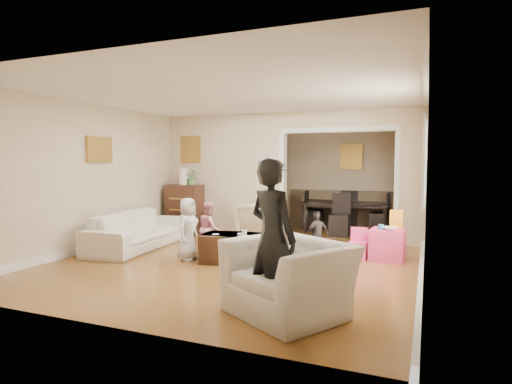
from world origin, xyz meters
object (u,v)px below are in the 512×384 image
at_px(sofa, 139,230).
at_px(coffee_table, 240,248).
at_px(coffee_cup, 244,233).
at_px(dining_table, 345,217).
at_px(child_toddler, 317,235).
at_px(dresser, 184,209).
at_px(child_kneel_a, 188,229).
at_px(armchair_front, 289,278).
at_px(play_table, 388,245).
at_px(child_kneel_b, 209,228).
at_px(table_lamp, 184,177).
at_px(armchair_back, 261,221).
at_px(cyan_cup, 381,227).
at_px(adult_person, 273,238).

relative_size(sofa, coffee_table, 1.92).
distance_m(coffee_cup, dining_table, 3.77).
distance_m(coffee_cup, child_toddler, 1.25).
height_order(dresser, child_kneel_a, dresser).
distance_m(armchair_front, play_table, 3.00).
distance_m(coffee_table, child_kneel_b, 0.80).
xyz_separation_m(table_lamp, child_kneel_a, (1.44, -2.22, -0.75)).
height_order(child_kneel_a, child_kneel_b, child_kneel_a).
bearing_deg(armchair_back, child_toddler, 140.16).
height_order(coffee_cup, child_toddler, child_toddler).
bearing_deg(dresser, cyan_cup, -14.27).
height_order(sofa, child_toddler, child_toddler).
distance_m(sofa, dining_table, 4.57).
bearing_deg(dining_table, armchair_back, -134.51).
distance_m(armchair_back, child_kneel_a, 2.10).
height_order(armchair_front, adult_person, adult_person).
xyz_separation_m(sofa, adult_person, (3.44, -2.33, 0.48)).
distance_m(dresser, child_toddler, 3.59).
relative_size(child_kneel_a, child_toddler, 1.31).
bearing_deg(adult_person, child_kneel_b, -22.64).
height_order(child_kneel_a, child_toddler, child_kneel_a).
xyz_separation_m(sofa, armchair_back, (1.80, 1.57, 0.05)).
relative_size(cyan_cup, child_toddler, 0.11).
xyz_separation_m(dining_table, child_kneel_b, (-1.69, -3.31, 0.12)).
distance_m(armchair_back, child_kneel_b, 1.62).
bearing_deg(child_kneel_b, adult_person, -171.33).
distance_m(armchair_back, dresser, 1.92).
bearing_deg(sofa, dining_table, -48.76).
height_order(cyan_cup, dining_table, dining_table).
xyz_separation_m(coffee_table, adult_person, (1.27, -2.01, 0.59)).
distance_m(coffee_table, dining_table, 3.75).
relative_size(coffee_cup, child_toddler, 0.12).
distance_m(coffee_cup, play_table, 2.31).
distance_m(sofa, cyan_cup, 4.26).
bearing_deg(child_kneel_a, child_toddler, -66.41).
bearing_deg(coffee_table, armchair_back, 101.34).
distance_m(armchair_back, coffee_cup, 2.00).
relative_size(armchair_back, dining_table, 0.45).
height_order(coffee_table, adult_person, adult_person).
height_order(dining_table, child_kneel_b, child_kneel_b).
height_order(sofa, dining_table, dining_table).
xyz_separation_m(adult_person, child_kneel_b, (-1.97, 2.31, -0.35)).
bearing_deg(cyan_cup, table_lamp, 165.73).
bearing_deg(adult_person, armchair_front, -108.80).
xyz_separation_m(armchair_back, coffee_cup, (0.48, -1.94, 0.10)).
distance_m(sofa, child_kneel_a, 1.42).
xyz_separation_m(coffee_table, child_kneel_a, (-0.85, -0.15, 0.28)).
height_order(coffee_table, child_kneel_a, child_kneel_a).
relative_size(sofa, adult_person, 1.40).
distance_m(sofa, armchair_back, 2.38).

